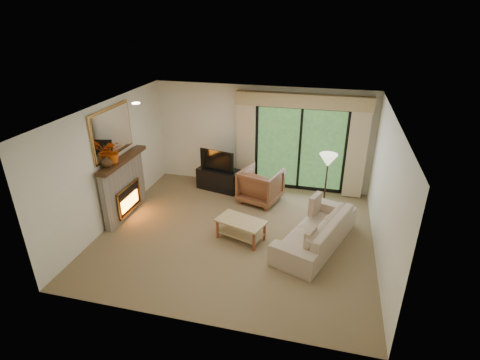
% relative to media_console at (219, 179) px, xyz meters
% --- Properties ---
extents(floor, '(5.50, 5.50, 0.00)m').
position_rel_media_console_xyz_m(floor, '(0.96, -1.95, -0.27)').
color(floor, olive).
rests_on(floor, ground).
extents(ceiling, '(5.50, 5.50, 0.00)m').
position_rel_media_console_xyz_m(ceiling, '(0.96, -1.95, 2.33)').
color(ceiling, silver).
rests_on(ceiling, ground).
extents(wall_back, '(5.00, 0.00, 5.00)m').
position_rel_media_console_xyz_m(wall_back, '(0.96, 0.55, 1.03)').
color(wall_back, white).
rests_on(wall_back, ground).
extents(wall_front, '(5.00, 0.00, 5.00)m').
position_rel_media_console_xyz_m(wall_front, '(0.96, -4.45, 1.03)').
color(wall_front, white).
rests_on(wall_front, ground).
extents(wall_left, '(0.00, 5.00, 5.00)m').
position_rel_media_console_xyz_m(wall_left, '(-1.79, -1.95, 1.03)').
color(wall_left, white).
rests_on(wall_left, ground).
extents(wall_right, '(0.00, 5.00, 5.00)m').
position_rel_media_console_xyz_m(wall_right, '(3.71, -1.95, 1.03)').
color(wall_right, white).
rests_on(wall_right, ground).
extents(fireplace, '(0.24, 1.70, 1.37)m').
position_rel_media_console_xyz_m(fireplace, '(-1.67, -1.75, 0.41)').
color(fireplace, gray).
rests_on(fireplace, floor).
extents(mirror, '(0.07, 1.45, 1.02)m').
position_rel_media_console_xyz_m(mirror, '(-1.75, -1.75, 1.68)').
color(mirror, '#B58140').
rests_on(mirror, wall_left).
extents(sliding_door, '(2.26, 0.10, 2.16)m').
position_rel_media_console_xyz_m(sliding_door, '(1.96, 0.50, 0.83)').
color(sliding_door, black).
rests_on(sliding_door, floor).
extents(curtain_left, '(0.45, 0.18, 2.35)m').
position_rel_media_console_xyz_m(curtain_left, '(0.61, 0.39, 0.93)').
color(curtain_left, '#CDB68D').
rests_on(curtain_left, floor).
extents(curtain_right, '(0.45, 0.18, 2.35)m').
position_rel_media_console_xyz_m(curtain_right, '(3.31, 0.39, 0.93)').
color(curtain_right, '#CDB68D').
rests_on(curtain_right, floor).
extents(cornice, '(3.20, 0.24, 0.32)m').
position_rel_media_console_xyz_m(cornice, '(1.96, 0.41, 2.05)').
color(cornice, tan).
rests_on(cornice, wall_back).
extents(media_console, '(1.18, 0.73, 0.55)m').
position_rel_media_console_xyz_m(media_console, '(0.00, 0.00, 0.00)').
color(media_console, black).
rests_on(media_console, floor).
extents(tv, '(0.94, 0.33, 0.54)m').
position_rel_media_console_xyz_m(tv, '(0.00, 0.00, 0.54)').
color(tv, black).
rests_on(tv, media_console).
extents(armchair, '(1.10, 1.12, 0.83)m').
position_rel_media_console_xyz_m(armchair, '(1.16, -0.40, 0.14)').
color(armchair, brown).
rests_on(armchair, floor).
extents(sofa, '(1.61, 2.41, 0.66)m').
position_rel_media_console_xyz_m(sofa, '(2.57, -1.95, 0.05)').
color(sofa, tan).
rests_on(sofa, floor).
extents(pillow_near, '(0.22, 0.37, 0.36)m').
position_rel_media_console_xyz_m(pillow_near, '(2.49, -2.60, 0.27)').
color(pillow_near, brown).
rests_on(pillow_near, sofa).
extents(pillow_far, '(0.25, 0.44, 0.43)m').
position_rel_media_console_xyz_m(pillow_far, '(2.49, -1.30, 0.29)').
color(pillow_far, brown).
rests_on(pillow_far, sofa).
extents(coffee_table, '(1.08, 0.80, 0.43)m').
position_rel_media_console_xyz_m(coffee_table, '(1.10, -2.11, -0.06)').
color(coffee_table, tan).
rests_on(coffee_table, floor).
extents(floor_lamp, '(0.40, 0.40, 1.46)m').
position_rel_media_console_xyz_m(floor_lamp, '(2.67, -0.68, 0.45)').
color(floor_lamp, beige).
rests_on(floor_lamp, floor).
extents(vase, '(0.28, 0.28, 0.24)m').
position_rel_media_console_xyz_m(vase, '(-1.65, -2.24, 1.22)').
color(vase, '#3D2513').
rests_on(vase, fireplace).
extents(branches, '(0.54, 0.51, 0.48)m').
position_rel_media_console_xyz_m(branches, '(-1.65, -2.00, 1.34)').
color(branches, '#D1510D').
rests_on(branches, fireplace).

